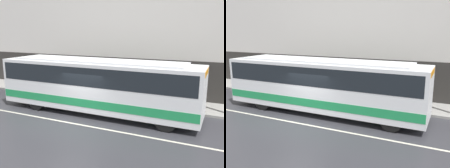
% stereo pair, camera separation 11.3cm
% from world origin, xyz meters
% --- Properties ---
extents(ground_plane, '(60.00, 60.00, 0.00)m').
position_xyz_m(ground_plane, '(0.00, 0.00, 0.00)').
color(ground_plane, '#333338').
extents(sidewalk, '(60.00, 2.69, 0.14)m').
position_xyz_m(sidewalk, '(0.00, 5.34, 0.07)').
color(sidewalk, gray).
rests_on(sidewalk, ground_plane).
extents(building_facade, '(60.00, 0.35, 12.76)m').
position_xyz_m(building_facade, '(0.00, 6.83, 6.17)').
color(building_facade, silver).
rests_on(building_facade, ground_plane).
extents(lane_stripe, '(54.00, 0.14, 0.01)m').
position_xyz_m(lane_stripe, '(0.00, 0.00, 0.00)').
color(lane_stripe, beige).
rests_on(lane_stripe, ground_plane).
extents(transit_bus, '(11.92, 2.55, 3.15)m').
position_xyz_m(transit_bus, '(0.20, 2.11, 1.78)').
color(transit_bus, white).
rests_on(transit_bus, ground_plane).
extents(pedestrian_waiting, '(0.36, 0.36, 1.56)m').
position_xyz_m(pedestrian_waiting, '(2.35, 5.38, 0.85)').
color(pedestrian_waiting, '#1E5933').
rests_on(pedestrian_waiting, sidewalk).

